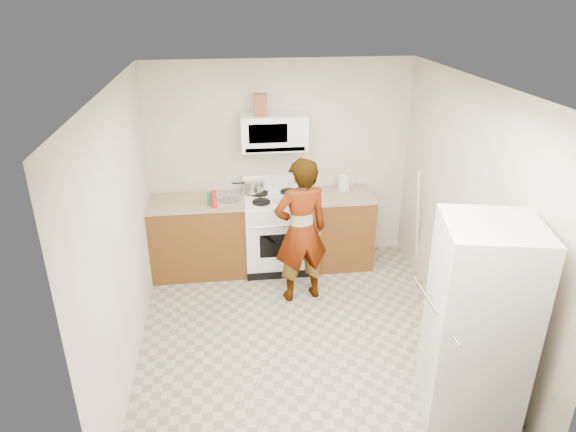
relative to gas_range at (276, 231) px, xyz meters
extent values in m
plane|color=gray|center=(0.10, -1.48, -0.49)|extent=(3.60, 3.60, 0.00)
cube|color=beige|center=(0.10, 0.31, 0.76)|extent=(3.20, 0.02, 2.50)
cube|color=beige|center=(1.69, -1.48, 0.76)|extent=(0.02, 3.60, 2.50)
cube|color=brown|center=(-0.94, 0.01, -0.04)|extent=(1.12, 0.62, 0.90)
cube|color=gray|center=(-0.94, 0.01, 0.43)|extent=(1.14, 0.64, 0.03)
cube|color=brown|center=(0.78, 0.01, -0.04)|extent=(0.80, 0.62, 0.90)
cube|color=gray|center=(0.78, 0.01, 0.43)|extent=(0.82, 0.64, 0.03)
cube|color=white|center=(0.00, -0.01, -0.04)|extent=(0.76, 0.65, 0.90)
cube|color=white|center=(0.00, -0.01, 0.43)|extent=(0.76, 0.62, 0.03)
cube|color=white|center=(0.00, 0.28, 0.54)|extent=(0.76, 0.08, 0.20)
cube|color=white|center=(0.00, 0.13, 1.21)|extent=(0.76, 0.38, 0.40)
imported|color=tan|center=(0.20, -0.74, 0.34)|extent=(0.67, 0.50, 1.65)
cube|color=silver|center=(1.30, -2.59, 0.36)|extent=(0.84, 0.84, 1.70)
cylinder|color=silver|center=(0.87, 0.14, 0.54)|extent=(0.18, 0.18, 0.18)
cube|color=brown|center=(-0.14, 0.10, 1.53)|extent=(0.14, 0.14, 0.24)
cylinder|color=silver|center=(-0.24, 0.18, 0.54)|extent=(0.32, 0.32, 0.14)
cube|color=white|center=(0.10, -0.12, 0.47)|extent=(0.26, 0.17, 0.05)
cylinder|color=red|center=(-0.72, -0.23, 0.55)|extent=(0.08, 0.08, 0.21)
cylinder|color=orange|center=(-0.77, -0.12, 0.52)|extent=(0.06, 0.06, 0.15)
cylinder|color=green|center=(-0.78, -0.14, 0.53)|extent=(0.06, 0.06, 0.16)
cylinder|color=white|center=(-0.55, -0.02, 0.46)|extent=(0.32, 0.32, 0.01)
cylinder|color=silver|center=(1.64, -0.43, 0.20)|extent=(0.22, 0.23, 1.36)
camera|label=1|loc=(-0.58, -5.66, 2.74)|focal=32.00mm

